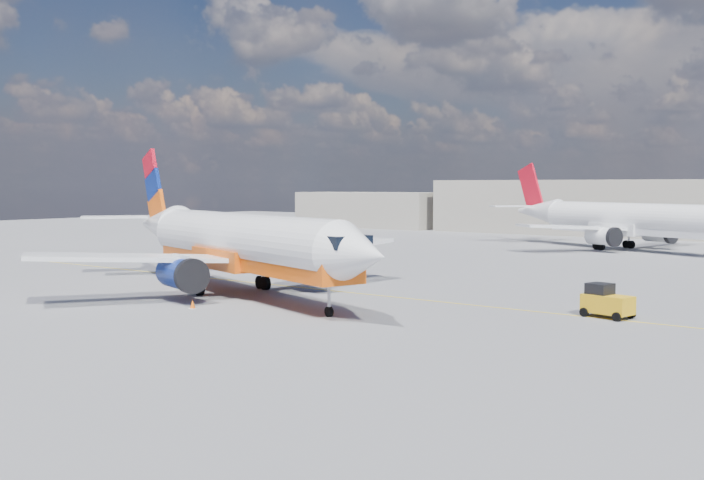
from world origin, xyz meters
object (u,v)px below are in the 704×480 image
Objects in this scene: main_jet at (237,242)px; second_jet at (621,220)px; gse_tug at (606,302)px; traffic_cone at (193,304)px.

main_jet reaches higher than second_jet.
gse_tug is at bearing -49.08° from second_jet.
main_jet reaches higher than traffic_cone.
gse_tug is 5.51× the size of traffic_cone.
traffic_cone is (-6.34, -57.53, -3.11)m from second_jet.
traffic_cone is at bearing -137.15° from gse_tug.
main_jet is at bearing -153.47° from gse_tug.
gse_tug is at bearing 29.38° from traffic_cone.
second_jet is at bearing 120.47° from gse_tug.
gse_tug is at bearing 31.64° from main_jet.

